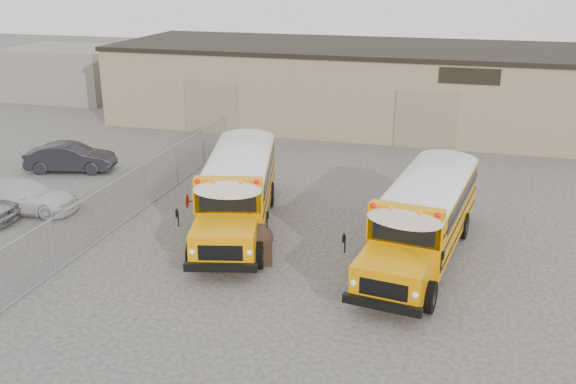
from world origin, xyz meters
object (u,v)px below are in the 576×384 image
(school_bus_left, at_px, (251,144))
(car_dark, at_px, (71,157))
(car_white, at_px, (23,196))
(tarp_bundle, at_px, (259,243))
(school_bus_right, at_px, (454,166))

(school_bus_left, distance_m, car_dark, 8.61)
(car_white, bearing_deg, car_dark, 6.09)
(school_bus_left, xyz_separation_m, car_dark, (-8.42, -1.53, -0.89))
(car_white, bearing_deg, tarp_bundle, -107.69)
(school_bus_right, bearing_deg, school_bus_left, 174.26)
(school_bus_left, xyz_separation_m, tarp_bundle, (3.11, -8.45, -0.88))
(school_bus_right, bearing_deg, car_white, -160.54)
(school_bus_right, distance_m, car_white, 17.12)
(car_white, xyz_separation_m, car_dark, (-1.22, 5.06, 0.05))
(school_bus_left, bearing_deg, car_white, -137.53)
(car_white, bearing_deg, school_bus_left, -55.01)
(tarp_bundle, relative_size, car_white, 0.31)
(tarp_bundle, distance_m, car_dark, 13.45)
(school_bus_right, xyz_separation_m, tarp_bundle, (-5.81, -7.55, -0.86))
(tarp_bundle, height_order, car_white, tarp_bundle)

